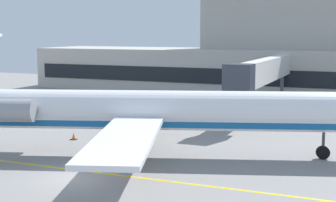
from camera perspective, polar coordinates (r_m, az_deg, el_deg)
The scene contains 7 objects.
ground at distance 30.62m, azimuth -10.68°, elevation -8.64°, with size 120.00×120.00×0.11m.
terminal_building at distance 72.53m, azimuth 12.87°, elevation 5.66°, with size 69.81×13.17×17.43m.
jet_bridge_west at distance 53.28m, azimuth 10.68°, elevation 3.28°, with size 2.40×23.44×5.82m.
regional_jet at distance 34.72m, azimuth -2.13°, elevation -1.11°, with size 34.02×26.83×8.39m.
pushback_tractor at distance 52.39m, azimuth 0.14°, elevation -0.50°, with size 4.27×3.07×2.13m.
belt_loader at distance 55.50m, azimuth 5.73°, elevation -0.06°, with size 3.29×3.02×2.19m.
safety_cone_charlie at distance 41.19m, azimuth -10.55°, elevation -3.95°, with size 0.47×0.47×0.55m.
Camera 1 is at (16.29, -24.45, 8.55)m, focal length 54.28 mm.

